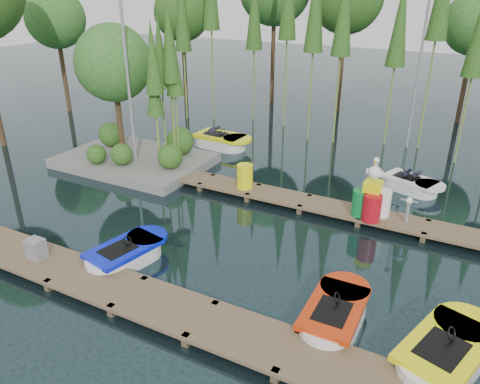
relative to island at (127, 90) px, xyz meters
The scene contains 16 objects.
ground_plane 7.79m from the island, 27.58° to the right, with size 90.00×90.00×0.00m, color #1D3136.
near_dock 10.44m from the island, 51.04° to the right, with size 18.00×1.50×0.50m.
far_dock 7.91m from the island, ahead, with size 15.00×1.20×0.50m.
island is the anchor object (origin of this frame).
tree_screen 8.95m from the island, 59.74° to the left, with size 34.42×18.53×10.31m.
lamp_island 1.56m from the island, 44.71° to the right, with size 0.30×0.30×7.25m.
lamp_rear 12.91m from the island, 36.82° to the left, with size 0.30×0.30×7.25m.
boat_blue 8.73m from the island, 51.76° to the right, with size 1.67×2.79×0.88m.
boat_red 13.07m from the island, 29.24° to the right, with size 1.26×2.71×0.91m.
boat_yellow_near 15.23m from the island, 25.17° to the right, with size 2.16×3.22×0.99m.
boat_yellow_far 5.13m from the island, 55.24° to the left, with size 3.06×1.52×1.49m.
boat_white_far 11.99m from the island, 12.56° to the left, with size 2.64×1.85×1.14m.
utility_cabinet 8.77m from the island, 68.49° to the right, with size 0.47×0.40×0.58m, color gray.
yellow_barrel 6.46m from the island, ahead, with size 0.59×0.59×0.89m, color #ECEA0C.
drum_cluster 10.91m from the island, ahead, with size 1.18×1.08×2.03m.
seagull_post 11.99m from the island, ahead, with size 0.54×0.29×0.86m.
Camera 1 is at (6.96, -11.63, 7.39)m, focal length 35.00 mm.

